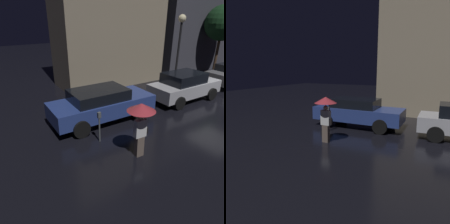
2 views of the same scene
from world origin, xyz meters
The scene contains 9 objects.
ground_plane centered at (0.00, 0.00, 0.00)m, with size 60.00×60.00×0.00m, color black.
building_facade_left centered at (-3.36, 6.50, 4.58)m, with size 7.02×3.00×9.15m.
building_facade_right centered at (5.17, 6.50, 4.26)m, with size 8.42×3.00×8.52m.
parked_car_blue centered at (-6.80, 1.47, 0.81)m, with size 4.68×2.01×1.51m.
parked_car_silver centered at (-1.64, 1.34, 0.81)m, with size 4.15×1.94×1.56m.
pedestrian_with_umbrella centered at (-7.04, -1.56, 1.50)m, with size 0.93×0.93×1.94m.
parking_meter centered at (-7.75, -0.06, 0.76)m, with size 0.12×0.10×1.22m.
street_lamp_near centered at (0.38, 3.87, 3.27)m, with size 0.48×0.48×4.41m.
street_tree centered at (4.75, 3.94, 3.79)m, with size 2.52×2.52×5.07m.
Camera 1 is at (-11.12, -6.40, 4.51)m, focal length 35.00 mm.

